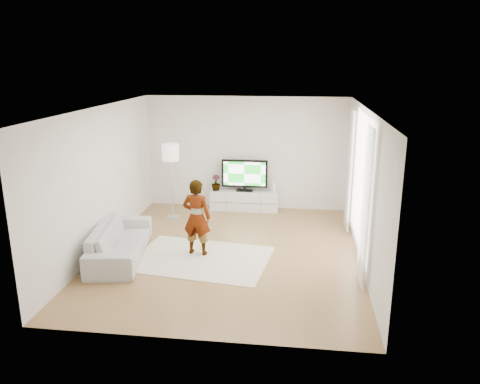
# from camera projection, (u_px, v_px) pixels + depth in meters

# --- Properties ---
(floor) EXTENTS (6.00, 6.00, 0.00)m
(floor) POSITION_uv_depth(u_px,v_px,m) (229.00, 252.00, 9.17)
(floor) COLOR #AF7F4F
(floor) RESTS_ON ground
(ceiling) EXTENTS (6.00, 6.00, 0.00)m
(ceiling) POSITION_uv_depth(u_px,v_px,m) (228.00, 108.00, 8.41)
(ceiling) COLOR white
(ceiling) RESTS_ON wall_back
(wall_left) EXTENTS (0.02, 6.00, 2.80)m
(wall_left) POSITION_uv_depth(u_px,v_px,m) (101.00, 179.00, 9.09)
(wall_left) COLOR white
(wall_left) RESTS_ON floor
(wall_right) EXTENTS (0.02, 6.00, 2.80)m
(wall_right) POSITION_uv_depth(u_px,v_px,m) (364.00, 188.00, 8.49)
(wall_right) COLOR white
(wall_right) RESTS_ON floor
(wall_back) EXTENTS (5.00, 0.02, 2.80)m
(wall_back) POSITION_uv_depth(u_px,v_px,m) (246.00, 153.00, 11.65)
(wall_back) COLOR white
(wall_back) RESTS_ON floor
(wall_front) EXTENTS (5.00, 0.02, 2.80)m
(wall_front) POSITION_uv_depth(u_px,v_px,m) (193.00, 243.00, 5.93)
(wall_front) COLOR white
(wall_front) RESTS_ON floor
(window) EXTENTS (0.01, 2.60, 2.50)m
(window) POSITION_uv_depth(u_px,v_px,m) (361.00, 181.00, 8.76)
(window) COLOR white
(window) RESTS_ON wall_right
(curtain_near) EXTENTS (0.04, 0.70, 2.60)m
(curtain_near) POSITION_uv_depth(u_px,v_px,m) (365.00, 207.00, 7.56)
(curtain_near) COLOR white
(curtain_near) RESTS_ON floor
(curtain_far) EXTENTS (0.04, 0.70, 2.60)m
(curtain_far) POSITION_uv_depth(u_px,v_px,m) (350.00, 171.00, 10.04)
(curtain_far) COLOR white
(curtain_far) RESTS_ON floor
(media_console) EXTENTS (1.70, 0.48, 0.48)m
(media_console) POSITION_uv_depth(u_px,v_px,m) (244.00, 200.00, 11.75)
(media_console) COLOR silver
(media_console) RESTS_ON floor
(television) EXTENTS (1.14, 0.22, 0.80)m
(television) POSITION_uv_depth(u_px,v_px,m) (245.00, 174.00, 11.59)
(television) COLOR black
(television) RESTS_ON media_console
(game_console) EXTENTS (0.08, 0.19, 0.25)m
(game_console) POSITION_uv_depth(u_px,v_px,m) (274.00, 187.00, 11.56)
(game_console) COLOR white
(game_console) RESTS_ON media_console
(potted_plant) EXTENTS (0.27, 0.27, 0.40)m
(potted_plant) POSITION_uv_depth(u_px,v_px,m) (216.00, 183.00, 11.72)
(potted_plant) COLOR #3F7238
(potted_plant) RESTS_ON media_console
(rug) EXTENTS (2.73, 2.12, 0.01)m
(rug) POSITION_uv_depth(u_px,v_px,m) (201.00, 258.00, 8.88)
(rug) COLOR #EFE3CC
(rug) RESTS_ON floor
(player) EXTENTS (0.58, 0.41, 1.48)m
(player) POSITION_uv_depth(u_px,v_px,m) (197.00, 217.00, 8.90)
(player) COLOR #334772
(player) RESTS_ON rug
(sofa) EXTENTS (1.21, 2.33, 0.65)m
(sofa) POSITION_uv_depth(u_px,v_px,m) (120.00, 241.00, 8.89)
(sofa) COLOR #B0B0AB
(sofa) RESTS_ON floor
(floor_lamp) EXTENTS (0.40, 0.40, 1.78)m
(floor_lamp) POSITION_uv_depth(u_px,v_px,m) (171.00, 156.00, 10.81)
(floor_lamp) COLOR silver
(floor_lamp) RESTS_ON floor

